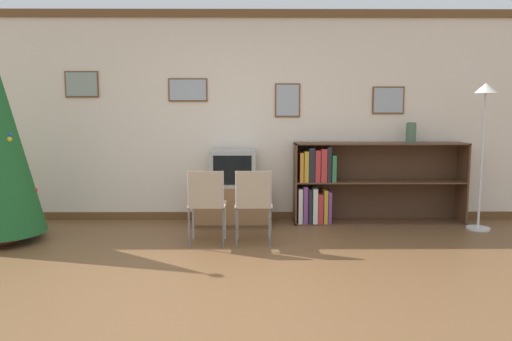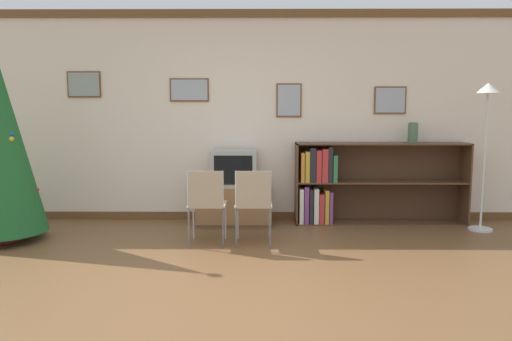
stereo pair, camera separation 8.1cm
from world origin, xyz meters
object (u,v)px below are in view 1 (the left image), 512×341
object	(u,v)px
bookshelf	(348,184)
folding_chair_left	(207,202)
television	(233,168)
vase	(411,132)
standing_lamp	(484,118)
tv_console	(234,205)
folding_chair_right	(253,202)

from	to	relation	value
bookshelf	folding_chair_left	bearing A→B (deg)	-148.15
television	bookshelf	xyz separation A→B (m)	(1.46, 0.10, -0.22)
vase	standing_lamp	xyz separation A→B (m)	(0.74, -0.38, 0.19)
tv_console	folding_chair_right	distance (m)	1.02
folding_chair_right	standing_lamp	size ratio (longest dim) A/B	0.47
folding_chair_right	folding_chair_left	bearing A→B (deg)	180.00
bookshelf	vase	distance (m)	1.02
television	standing_lamp	size ratio (longest dim) A/B	0.32
folding_chair_left	standing_lamp	size ratio (longest dim) A/B	0.47
folding_chair_left	folding_chair_right	world-z (taller)	same
television	vase	xyz separation A→B (m)	(2.24, 0.11, 0.44)
folding_chair_left	bookshelf	world-z (taller)	bookshelf
folding_chair_left	bookshelf	distance (m)	2.01
tv_console	vase	xyz separation A→B (m)	(2.24, 0.11, 0.91)
folding_chair_left	television	bearing A→B (deg)	75.37
television	tv_console	bearing A→B (deg)	90.00
bookshelf	standing_lamp	size ratio (longest dim) A/B	1.23
standing_lamp	tv_console	bearing A→B (deg)	174.76
folding_chair_right	vase	world-z (taller)	vase
tv_console	folding_chair_right	size ratio (longest dim) A/B	1.14
television	bookshelf	world-z (taller)	bookshelf
bookshelf	folding_chair_right	bearing A→B (deg)	-138.72
standing_lamp	folding_chair_right	bearing A→B (deg)	-165.93
folding_chair_right	standing_lamp	distance (m)	2.95
bookshelf	tv_console	bearing A→B (deg)	-176.01
tv_console	bookshelf	distance (m)	1.48
television	standing_lamp	bearing A→B (deg)	-5.19
bookshelf	vase	xyz separation A→B (m)	(0.79, 0.01, 0.66)
television	bookshelf	size ratio (longest dim) A/B	0.26
television	folding_chair_right	distance (m)	1.02
tv_console	folding_chair_right	world-z (taller)	folding_chair_right
tv_console	standing_lamp	world-z (taller)	standing_lamp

